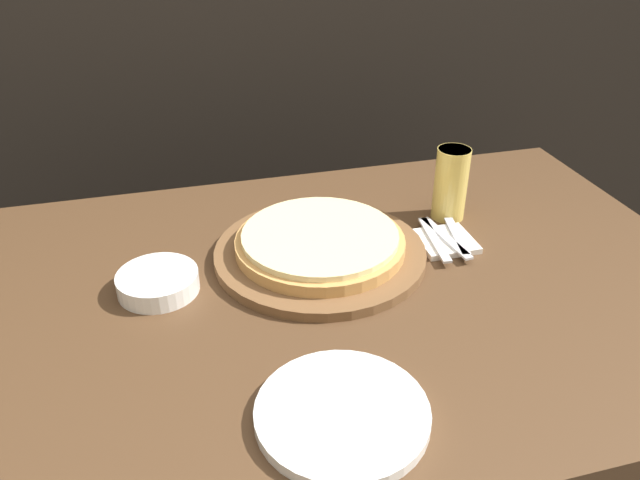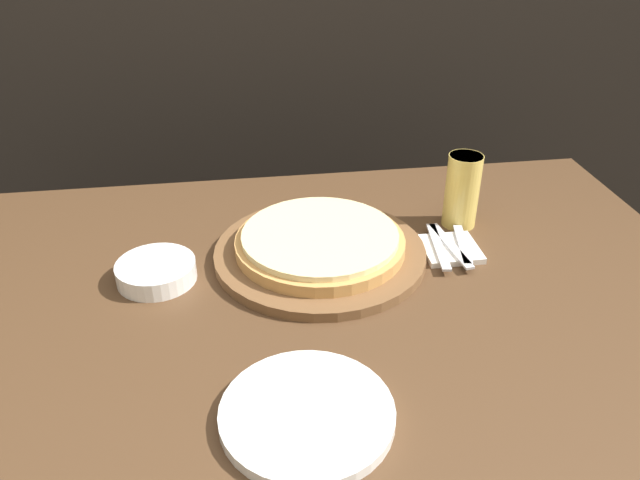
{
  "view_description": "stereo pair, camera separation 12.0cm",
  "coord_description": "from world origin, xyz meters",
  "px_view_note": "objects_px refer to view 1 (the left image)",
  "views": [
    {
      "loc": [
        -0.2,
        -0.9,
        1.37
      ],
      "look_at": [
        0.07,
        0.1,
        0.76
      ],
      "focal_mm": 35.0,
      "sensor_mm": 36.0,
      "label": 1
    },
    {
      "loc": [
        -0.08,
        -0.92,
        1.37
      ],
      "look_at": [
        0.07,
        0.1,
        0.76
      ],
      "focal_mm": 35.0,
      "sensor_mm": 36.0,
      "label": 2
    }
  ],
  "objects_px": {
    "fork": "(434,239)",
    "spoon": "(457,236)",
    "pizza_on_board": "(320,247)",
    "side_bowl": "(158,282)",
    "dinner_plate": "(342,414)",
    "dinner_knife": "(446,238)",
    "beer_glass": "(451,181)"
  },
  "relations": [
    {
      "from": "dinner_plate",
      "to": "dinner_knife",
      "type": "height_order",
      "value": "dinner_plate"
    },
    {
      "from": "fork",
      "to": "dinner_knife",
      "type": "xyz_separation_m",
      "value": [
        0.03,
        0.0,
        0.0
      ]
    },
    {
      "from": "beer_glass",
      "to": "fork",
      "type": "height_order",
      "value": "beer_glass"
    },
    {
      "from": "dinner_plate",
      "to": "fork",
      "type": "xyz_separation_m",
      "value": [
        0.31,
        0.39,
        0.01
      ]
    },
    {
      "from": "dinner_plate",
      "to": "fork",
      "type": "relative_size",
      "value": 1.42
    },
    {
      "from": "dinner_plate",
      "to": "side_bowl",
      "type": "distance_m",
      "value": 0.44
    },
    {
      "from": "fork",
      "to": "spoon",
      "type": "relative_size",
      "value": 1.18
    },
    {
      "from": "side_bowl",
      "to": "spoon",
      "type": "distance_m",
      "value": 0.59
    },
    {
      "from": "beer_glass",
      "to": "fork",
      "type": "xyz_separation_m",
      "value": [
        -0.08,
        -0.11,
        -0.07
      ]
    },
    {
      "from": "fork",
      "to": "spoon",
      "type": "bearing_deg",
      "value": -0.0
    },
    {
      "from": "dinner_plate",
      "to": "spoon",
      "type": "xyz_separation_m",
      "value": [
        0.36,
        0.39,
        0.01
      ]
    },
    {
      "from": "fork",
      "to": "spoon",
      "type": "height_order",
      "value": "same"
    },
    {
      "from": "dinner_plate",
      "to": "fork",
      "type": "distance_m",
      "value": 0.5
    },
    {
      "from": "side_bowl",
      "to": "fork",
      "type": "bearing_deg",
      "value": 1.71
    },
    {
      "from": "spoon",
      "to": "pizza_on_board",
      "type": "bearing_deg",
      "value": 176.87
    },
    {
      "from": "dinner_plate",
      "to": "dinner_knife",
      "type": "xyz_separation_m",
      "value": [
        0.34,
        0.39,
        0.01
      ]
    },
    {
      "from": "beer_glass",
      "to": "spoon",
      "type": "relative_size",
      "value": 1.08
    },
    {
      "from": "beer_glass",
      "to": "side_bowl",
      "type": "height_order",
      "value": "beer_glass"
    },
    {
      "from": "dinner_plate",
      "to": "side_bowl",
      "type": "bearing_deg",
      "value": 121.6
    },
    {
      "from": "beer_glass",
      "to": "dinner_knife",
      "type": "relative_size",
      "value": 0.91
    },
    {
      "from": "dinner_plate",
      "to": "spoon",
      "type": "distance_m",
      "value": 0.53
    },
    {
      "from": "pizza_on_board",
      "to": "spoon",
      "type": "xyz_separation_m",
      "value": [
        0.28,
        -0.02,
        -0.01
      ]
    },
    {
      "from": "dinner_knife",
      "to": "spoon",
      "type": "height_order",
      "value": "same"
    },
    {
      "from": "pizza_on_board",
      "to": "fork",
      "type": "relative_size",
      "value": 2.38
    },
    {
      "from": "side_bowl",
      "to": "dinner_plate",
      "type": "bearing_deg",
      "value": -58.4
    },
    {
      "from": "spoon",
      "to": "dinner_plate",
      "type": "bearing_deg",
      "value": -132.58
    },
    {
      "from": "fork",
      "to": "spoon",
      "type": "xyz_separation_m",
      "value": [
        0.05,
        -0.0,
        0.0
      ]
    },
    {
      "from": "dinner_knife",
      "to": "fork",
      "type": "bearing_deg",
      "value": 180.0
    },
    {
      "from": "beer_glass",
      "to": "dinner_knife",
      "type": "height_order",
      "value": "beer_glass"
    },
    {
      "from": "beer_glass",
      "to": "dinner_knife",
      "type": "bearing_deg",
      "value": -116.63
    },
    {
      "from": "dinner_plate",
      "to": "side_bowl",
      "type": "xyz_separation_m",
      "value": [
        -0.23,
        0.38,
        0.01
      ]
    },
    {
      "from": "pizza_on_board",
      "to": "side_bowl",
      "type": "height_order",
      "value": "pizza_on_board"
    }
  ]
}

